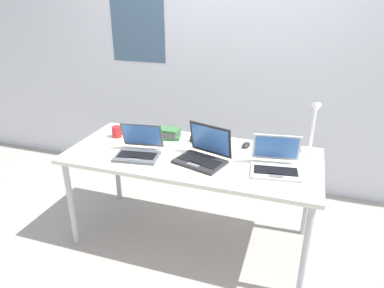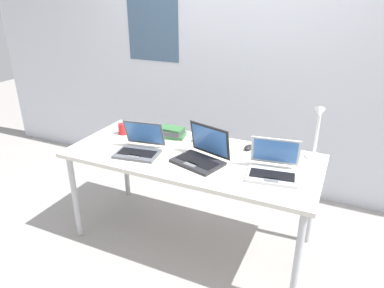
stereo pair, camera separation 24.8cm
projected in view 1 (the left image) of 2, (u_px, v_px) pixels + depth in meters
name	position (u px, v px, depth m)	size (l,w,h in m)	color
ground_plane	(192.00, 238.00, 2.81)	(12.00, 12.00, 0.00)	gray
wall_back	(229.00, 52.00, 3.25)	(6.00, 0.13, 2.60)	silver
desk	(192.00, 161.00, 2.54)	(1.80, 0.80, 0.74)	silver
desk_lamp	(313.00, 128.00, 2.45)	(0.12, 0.18, 0.40)	white
laptop_by_keyboard	(276.00, 164.00, 2.27)	(0.35, 0.33, 0.22)	#B7BABC
laptop_front_right	(139.00, 150.00, 2.49)	(0.34, 0.32, 0.22)	#515459
laptop_back_left	(203.00, 155.00, 2.40)	(0.39, 0.35, 0.24)	#232326
computer_mouse	(246.00, 145.00, 2.63)	(0.06, 0.10, 0.03)	black
cell_phone	(132.00, 129.00, 2.96)	(0.06, 0.14, 0.01)	black
headphones	(203.00, 140.00, 2.71)	(0.21, 0.18, 0.04)	#335999
book_stack	(168.00, 133.00, 2.79)	(0.23, 0.19, 0.08)	#336638
coffee_mug	(117.00, 132.00, 2.80)	(0.11, 0.08, 0.09)	#B21E23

